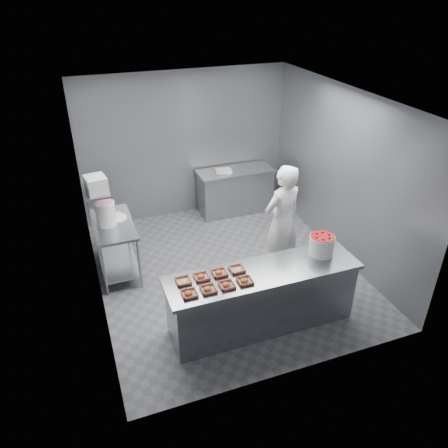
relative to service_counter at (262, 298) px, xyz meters
The scene contains 24 objects.
floor 1.42m from the service_counter, 90.00° to the left, with size 4.50×4.50×0.00m, color #4C4C51.
ceiling 2.71m from the service_counter, 90.00° to the left, with size 4.50×4.50×0.00m, color white.
wall_back 3.72m from the service_counter, 90.00° to the left, with size 4.00×0.04×2.80m, color slate.
wall_left 2.59m from the service_counter, 145.98° to the left, with size 0.04×4.50×2.80m, color slate.
wall_right 2.59m from the service_counter, 34.02° to the left, with size 0.04×4.50×2.80m, color slate.
service_counter is the anchor object (origin of this frame).
prep_table 2.56m from the service_counter, 130.24° to the left, with size 0.60×1.20×0.90m.
back_counter 3.37m from the service_counter, 74.52° to the left, with size 1.50×0.60×0.90m.
wall_shelf 2.88m from the service_counter, 133.03° to the left, with size 0.35×0.90×0.03m, color slate.
tray_0 1.15m from the service_counter, behind, with size 0.19×0.18×0.06m.
tray_1 0.94m from the service_counter, behind, with size 0.19×0.18×0.06m.
tray_2 0.74m from the service_counter, 166.52° to the right, with size 0.19×0.18×0.06m.
tray_3 0.58m from the service_counter, 157.23° to the right, with size 0.19×0.18×0.06m.
tray_4 1.14m from the service_counter, behind, with size 0.19×0.18×0.04m.
tray_5 0.94m from the service_counter, behind, with size 0.19×0.18×0.06m.
tray_6 0.74m from the service_counter, 166.51° to the left, with size 0.19×0.18×0.06m.
tray_7 0.58m from the service_counter, 157.02° to the left, with size 0.19×0.18×0.04m.
worker 1.39m from the service_counter, 52.86° to the left, with size 0.68×0.44×1.85m, color white.
strawberry_tub 1.09m from the service_counter, ahead, with size 0.34×0.34×0.28m.
glaze_bucket 2.69m from the service_counter, 131.74° to the left, with size 0.31×0.30×0.46m.
bucket_lid 2.64m from the service_counter, 126.98° to the left, with size 0.30×0.30×0.02m, color silver.
rag 2.77m from the service_counter, 124.90° to the left, with size 0.13×0.11×0.02m, color #CCB28C.
appliance 2.79m from the service_counter, 136.63° to the left, with size 0.27×0.31×0.23m, color gray.
paper_stack 3.35m from the service_counter, 78.65° to the left, with size 0.30×0.22×0.05m, color silver.
Camera 1 is at (-2.08, -5.48, 4.22)m, focal length 35.00 mm.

